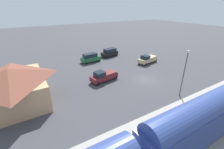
% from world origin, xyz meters
% --- Properties ---
extents(ground_plane, '(200.00, 200.00, 0.00)m').
position_xyz_m(ground_plane, '(0.00, 0.00, 0.00)').
color(ground_plane, '#424247').
extents(railway_track, '(4.80, 70.00, 0.30)m').
position_xyz_m(railway_track, '(-14.00, 0.00, 0.09)').
color(railway_track, gray).
rests_on(railway_track, ground).
extents(platform, '(3.20, 46.00, 0.30)m').
position_xyz_m(platform, '(-10.00, 0.00, 0.15)').
color(platform, '#A8A399').
rests_on(platform, ground).
extents(station_building, '(11.06, 9.19, 5.49)m').
position_xyz_m(station_building, '(4.00, 22.00, 2.84)').
color(station_building, tan).
rests_on(station_building, ground).
extents(pedestrian_on_platform, '(0.36, 0.36, 1.71)m').
position_xyz_m(pedestrian_on_platform, '(-10.70, -1.69, 1.28)').
color(pedestrian_on_platform, '#23284C').
rests_on(pedestrian_on_platform, platform).
extents(pickup_tan, '(2.91, 5.67, 2.14)m').
position_xyz_m(pickup_tan, '(7.06, -6.84, 1.03)').
color(pickup_tan, '#C6B284').
rests_on(pickup_tan, ground).
extents(suv_green, '(2.29, 5.02, 2.22)m').
position_xyz_m(suv_green, '(15.15, 5.04, 1.15)').
color(suv_green, '#236638').
rests_on(suv_green, ground).
extents(pickup_maroon, '(2.78, 5.64, 2.14)m').
position_xyz_m(pickup_maroon, '(3.78, 7.35, 1.03)').
color(pickup_maroon, maroon).
rests_on(pickup_maroon, ground).
extents(suv_black, '(2.76, 5.16, 2.22)m').
position_xyz_m(suv_black, '(16.74, -1.54, 1.15)').
color(suv_black, black).
rests_on(suv_black, ground).
extents(light_pole_near_platform, '(0.44, 0.44, 7.53)m').
position_xyz_m(light_pole_near_platform, '(-7.20, -0.71, 4.76)').
color(light_pole_near_platform, '#515156').
rests_on(light_pole_near_platform, ground).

